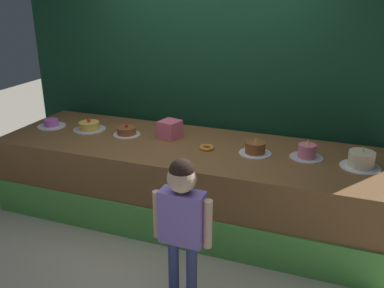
# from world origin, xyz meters

# --- Properties ---
(ground_plane) EXTENTS (12.00, 12.00, 0.00)m
(ground_plane) POSITION_xyz_m (0.00, 0.00, 0.00)
(ground_plane) COLOR #BCB29E
(stage_platform) EXTENTS (3.75, 1.20, 0.77)m
(stage_platform) POSITION_xyz_m (0.00, 0.58, 0.39)
(stage_platform) COLOR brown
(stage_platform) RESTS_ON ground_plane
(curtain_backdrop) EXTENTS (4.42, 0.08, 2.94)m
(curtain_backdrop) POSITION_xyz_m (0.00, 1.28, 1.47)
(curtain_backdrop) COLOR #113823
(curtain_backdrop) RESTS_ON ground_plane
(child_figure) EXTENTS (0.44, 0.20, 1.15)m
(child_figure) POSITION_xyz_m (0.43, -0.60, 0.74)
(child_figure) COLOR #3F4C8C
(child_figure) RESTS_ON ground_plane
(pink_box) EXTENTS (0.23, 0.24, 0.18)m
(pink_box) POSITION_xyz_m (-0.23, 0.72, 0.86)
(pink_box) COLOR #EA6581
(pink_box) RESTS_ON stage_platform
(donut) EXTENTS (0.14, 0.14, 0.03)m
(donut) POSITION_xyz_m (0.23, 0.55, 0.79)
(donut) COLOR orange
(donut) RESTS_ON stage_platform
(cake_far_left) EXTENTS (0.30, 0.30, 0.08)m
(cake_far_left) POSITION_xyz_m (-1.59, 0.59, 0.81)
(cake_far_left) COLOR white
(cake_far_left) RESTS_ON stage_platform
(cake_left) EXTENTS (0.34, 0.34, 0.13)m
(cake_left) POSITION_xyz_m (-1.14, 0.64, 0.81)
(cake_left) COLOR silver
(cake_left) RESTS_ON stage_platform
(cake_center_left) EXTENTS (0.28, 0.28, 0.12)m
(cake_center_left) POSITION_xyz_m (-0.68, 0.64, 0.81)
(cake_center_left) COLOR white
(cake_center_left) RESTS_ON stage_platform
(cake_center_right) EXTENTS (0.30, 0.30, 0.16)m
(cake_center_right) POSITION_xyz_m (0.68, 0.59, 0.83)
(cake_center_right) COLOR silver
(cake_center_right) RESTS_ON stage_platform
(cake_right) EXTENTS (0.30, 0.30, 0.19)m
(cake_right) POSITION_xyz_m (1.14, 0.66, 0.83)
(cake_right) COLOR silver
(cake_right) RESTS_ON stage_platform
(cake_far_right) EXTENTS (0.34, 0.34, 0.20)m
(cake_far_right) POSITION_xyz_m (1.59, 0.60, 0.84)
(cake_far_right) COLOR white
(cake_far_right) RESTS_ON stage_platform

